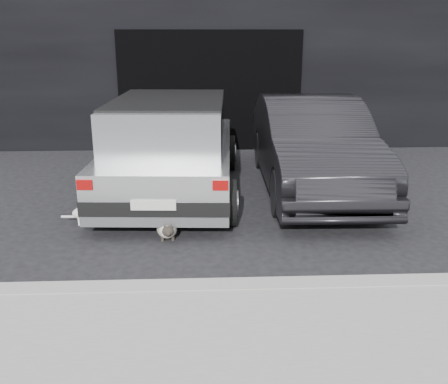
{
  "coord_description": "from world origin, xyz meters",
  "views": [
    {
      "loc": [
        0.81,
        -7.11,
        2.54
      ],
      "look_at": [
        1.08,
        -1.05,
        0.6
      ],
      "focal_mm": 40.0,
      "sensor_mm": 36.0,
      "label": 1
    }
  ],
  "objects_px": {
    "second_car": "(312,145)",
    "cat_siamese": "(167,229)",
    "silver_hatchback": "(171,142)",
    "cat_white": "(92,212)"
  },
  "relations": [
    {
      "from": "silver_hatchback",
      "to": "cat_siamese",
      "type": "height_order",
      "value": "silver_hatchback"
    },
    {
      "from": "silver_hatchback",
      "to": "second_car",
      "type": "xyz_separation_m",
      "value": [
        2.33,
        0.18,
        -0.1
      ]
    },
    {
      "from": "silver_hatchback",
      "to": "cat_white",
      "type": "relative_size",
      "value": 6.16
    },
    {
      "from": "cat_white",
      "to": "second_car",
      "type": "bearing_deg",
      "value": 108.93
    },
    {
      "from": "cat_siamese",
      "to": "cat_white",
      "type": "xyz_separation_m",
      "value": [
        -1.07,
        0.57,
        0.04
      ]
    },
    {
      "from": "second_car",
      "to": "silver_hatchback",
      "type": "bearing_deg",
      "value": -174.68
    },
    {
      "from": "second_car",
      "to": "cat_siamese",
      "type": "height_order",
      "value": "second_car"
    },
    {
      "from": "cat_siamese",
      "to": "cat_white",
      "type": "bearing_deg",
      "value": -35.28
    },
    {
      "from": "cat_siamese",
      "to": "cat_white",
      "type": "height_order",
      "value": "cat_white"
    },
    {
      "from": "second_car",
      "to": "cat_white",
      "type": "height_order",
      "value": "second_car"
    }
  ]
}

